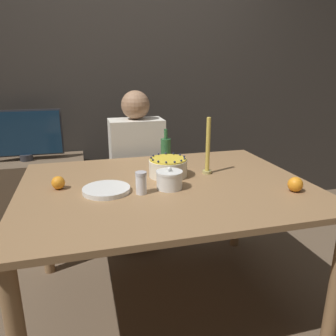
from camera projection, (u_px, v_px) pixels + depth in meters
ground_plane at (166, 303)px, 2.00m from camera, size 12.00×12.00×0.00m
wall_behind at (126, 76)px, 2.91m from camera, size 8.00×0.05×2.60m
dining_table at (166, 200)px, 1.80m from camera, size 1.54×1.18×0.77m
cake at (168, 167)px, 1.88m from camera, size 0.22×0.22×0.12m
sugar_bowl at (169, 180)px, 1.69m from camera, size 0.14×0.14×0.12m
sugar_shaker at (141, 183)px, 1.62m from camera, size 0.06×0.06×0.11m
plate_stack at (106, 190)px, 1.65m from camera, size 0.24×0.24×0.02m
candle at (208, 151)px, 1.90m from camera, size 0.05×0.05×0.33m
bottle at (166, 150)px, 2.13m from camera, size 0.06×0.06×0.22m
orange_fruit_0 at (295, 184)px, 1.65m from camera, size 0.08×0.08×0.08m
orange_fruit_1 at (58, 183)px, 1.69m from camera, size 0.07×0.07×0.07m
person_man_blue_shirt at (138, 180)px, 2.56m from camera, size 0.40×0.34×1.22m
side_cabinet at (32, 198)px, 2.74m from camera, size 0.89×0.42×0.66m
tv_monitor at (24, 134)px, 2.58m from camera, size 0.59×0.10×0.41m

